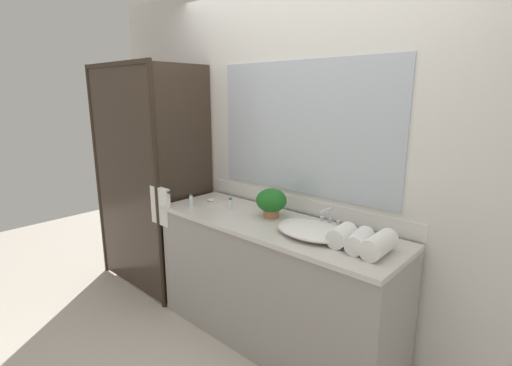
{
  "coord_description": "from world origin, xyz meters",
  "views": [
    {
      "loc": [
        1.54,
        -1.86,
        1.75
      ],
      "look_at": [
        -0.15,
        0.0,
        1.15
      ],
      "focal_mm": 26.42,
      "sensor_mm": 36.0,
      "label": 1
    }
  ],
  "objects_px": {
    "sink_basin": "(313,230)",
    "faucet": "(329,221)",
    "potted_plant": "(271,201)",
    "rolled_towel_near_edge": "(379,245)",
    "amenity_bottle_body_wash": "(191,200)",
    "rolled_towel_middle": "(360,241)",
    "rolled_towel_far_edge": "(342,235)",
    "amenity_bottle_shampoo": "(230,204)",
    "soap_dish": "(211,201)"
  },
  "relations": [
    {
      "from": "sink_basin",
      "to": "faucet",
      "type": "bearing_deg",
      "value": 90.0
    },
    {
      "from": "potted_plant",
      "to": "rolled_towel_near_edge",
      "type": "xyz_separation_m",
      "value": [
        0.84,
        -0.11,
        -0.05
      ]
    },
    {
      "from": "faucet",
      "to": "amenity_bottle_body_wash",
      "type": "xyz_separation_m",
      "value": [
        -1.04,
        -0.31,
        0.0
      ]
    },
    {
      "from": "sink_basin",
      "to": "potted_plant",
      "type": "height_order",
      "value": "potted_plant"
    },
    {
      "from": "faucet",
      "to": "rolled_towel_middle",
      "type": "height_order",
      "value": "faucet"
    },
    {
      "from": "amenity_bottle_body_wash",
      "to": "rolled_towel_near_edge",
      "type": "height_order",
      "value": "rolled_towel_near_edge"
    },
    {
      "from": "amenity_bottle_body_wash",
      "to": "rolled_towel_far_edge",
      "type": "height_order",
      "value": "rolled_towel_far_edge"
    },
    {
      "from": "amenity_bottle_shampoo",
      "to": "amenity_bottle_body_wash",
      "type": "bearing_deg",
      "value": -152.31
    },
    {
      "from": "faucet",
      "to": "rolled_towel_near_edge",
      "type": "bearing_deg",
      "value": -24.37
    },
    {
      "from": "rolled_towel_near_edge",
      "to": "rolled_towel_far_edge",
      "type": "relative_size",
      "value": 1.34
    },
    {
      "from": "potted_plant",
      "to": "soap_dish",
      "type": "relative_size",
      "value": 2.15
    },
    {
      "from": "potted_plant",
      "to": "amenity_bottle_body_wash",
      "type": "height_order",
      "value": "potted_plant"
    },
    {
      "from": "amenity_bottle_shampoo",
      "to": "rolled_towel_far_edge",
      "type": "distance_m",
      "value": 0.96
    },
    {
      "from": "potted_plant",
      "to": "soap_dish",
      "type": "xyz_separation_m",
      "value": [
        -0.58,
        -0.06,
        -0.1
      ]
    },
    {
      "from": "faucet",
      "to": "potted_plant",
      "type": "xyz_separation_m",
      "value": [
        -0.42,
        -0.09,
        0.07
      ]
    },
    {
      "from": "potted_plant",
      "to": "rolled_towel_middle",
      "type": "relative_size",
      "value": 0.97
    },
    {
      "from": "rolled_towel_middle",
      "to": "rolled_towel_far_edge",
      "type": "height_order",
      "value": "rolled_towel_far_edge"
    },
    {
      "from": "amenity_bottle_body_wash",
      "to": "rolled_towel_near_edge",
      "type": "xyz_separation_m",
      "value": [
        1.46,
        0.11,
        0.01
      ]
    },
    {
      "from": "soap_dish",
      "to": "amenity_bottle_shampoo",
      "type": "xyz_separation_m",
      "value": [
        0.24,
        -0.02,
        0.03
      ]
    },
    {
      "from": "faucet",
      "to": "amenity_bottle_shampoo",
      "type": "distance_m",
      "value": 0.77
    },
    {
      "from": "sink_basin",
      "to": "amenity_bottle_shampoo",
      "type": "relative_size",
      "value": 5.3
    },
    {
      "from": "sink_basin",
      "to": "rolled_towel_middle",
      "type": "relative_size",
      "value": 2.17
    },
    {
      "from": "soap_dish",
      "to": "faucet",
      "type": "bearing_deg",
      "value": 8.03
    },
    {
      "from": "soap_dish",
      "to": "amenity_bottle_shampoo",
      "type": "height_order",
      "value": "amenity_bottle_shampoo"
    },
    {
      "from": "faucet",
      "to": "rolled_towel_near_edge",
      "type": "height_order",
      "value": "faucet"
    },
    {
      "from": "faucet",
      "to": "sink_basin",
      "type": "bearing_deg",
      "value": -90.0
    },
    {
      "from": "sink_basin",
      "to": "rolled_towel_middle",
      "type": "height_order",
      "value": "rolled_towel_middle"
    },
    {
      "from": "faucet",
      "to": "rolled_towel_near_edge",
      "type": "xyz_separation_m",
      "value": [
        0.42,
        -0.19,
        0.01
      ]
    },
    {
      "from": "soap_dish",
      "to": "rolled_towel_near_edge",
      "type": "xyz_separation_m",
      "value": [
        1.42,
        -0.05,
        0.05
      ]
    },
    {
      "from": "sink_basin",
      "to": "soap_dish",
      "type": "distance_m",
      "value": 1.0
    },
    {
      "from": "sink_basin",
      "to": "soap_dish",
      "type": "relative_size",
      "value": 4.8
    },
    {
      "from": "rolled_towel_near_edge",
      "to": "faucet",
      "type": "bearing_deg",
      "value": 155.63
    },
    {
      "from": "rolled_towel_near_edge",
      "to": "rolled_towel_middle",
      "type": "xyz_separation_m",
      "value": [
        -0.11,
        -0.0,
        -0.01
      ]
    },
    {
      "from": "amenity_bottle_shampoo",
      "to": "potted_plant",
      "type": "bearing_deg",
      "value": 11.98
    },
    {
      "from": "potted_plant",
      "to": "rolled_towel_near_edge",
      "type": "height_order",
      "value": "potted_plant"
    },
    {
      "from": "rolled_towel_near_edge",
      "to": "rolled_towel_far_edge",
      "type": "distance_m",
      "value": 0.22
    },
    {
      "from": "rolled_towel_near_edge",
      "to": "soap_dish",
      "type": "bearing_deg",
      "value": 177.93
    },
    {
      "from": "potted_plant",
      "to": "soap_dish",
      "type": "distance_m",
      "value": 0.59
    },
    {
      "from": "amenity_bottle_body_wash",
      "to": "rolled_towel_near_edge",
      "type": "distance_m",
      "value": 1.47
    },
    {
      "from": "potted_plant",
      "to": "amenity_bottle_shampoo",
      "type": "height_order",
      "value": "potted_plant"
    },
    {
      "from": "faucet",
      "to": "rolled_towel_middle",
      "type": "distance_m",
      "value": 0.37
    },
    {
      "from": "potted_plant",
      "to": "soap_dish",
      "type": "bearing_deg",
      "value": -174.55
    },
    {
      "from": "potted_plant",
      "to": "rolled_towel_near_edge",
      "type": "bearing_deg",
      "value": -7.23
    },
    {
      "from": "faucet",
      "to": "rolled_towel_far_edge",
      "type": "bearing_deg",
      "value": -44.21
    },
    {
      "from": "amenity_bottle_body_wash",
      "to": "rolled_towel_middle",
      "type": "distance_m",
      "value": 1.36
    },
    {
      "from": "amenity_bottle_shampoo",
      "to": "amenity_bottle_body_wash",
      "type": "relative_size",
      "value": 0.93
    },
    {
      "from": "rolled_towel_middle",
      "to": "amenity_bottle_body_wash",
      "type": "bearing_deg",
      "value": -175.4
    },
    {
      "from": "amenity_bottle_body_wash",
      "to": "rolled_towel_middle",
      "type": "relative_size",
      "value": 0.44
    },
    {
      "from": "potted_plant",
      "to": "rolled_towel_far_edge",
      "type": "relative_size",
      "value": 1.14
    },
    {
      "from": "rolled_towel_far_edge",
      "to": "amenity_bottle_body_wash",
      "type": "bearing_deg",
      "value": -175.13
    }
  ]
}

